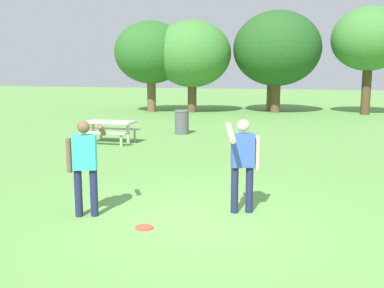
{
  "coord_description": "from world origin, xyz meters",
  "views": [
    {
      "loc": [
        1.99,
        -6.68,
        2.42
      ],
      "look_at": [
        -0.69,
        1.58,
        1.0
      ],
      "focal_mm": 40.78,
      "sensor_mm": 36.0,
      "label": 1
    }
  ],
  "objects": [
    {
      "name": "tree_back_left",
      "position": [
        3.77,
        20.75,
        4.31
      ],
      "size": [
        4.27,
        4.27,
        6.17
      ],
      "color": "#4C3823",
      "rests_on": "ground"
    },
    {
      "name": "tree_tall_left",
      "position": [
        -8.88,
        18.61,
        3.64
      ],
      "size": [
        4.48,
        4.48,
        5.56
      ],
      "color": "brown",
      "rests_on": "ground"
    },
    {
      "name": "frisbee",
      "position": [
        -0.75,
        -0.67,
        0.01
      ],
      "size": [
        0.28,
        0.28,
        0.03
      ],
      "primitive_type": "cylinder",
      "color": "#E04733",
      "rests_on": "ground"
    },
    {
      "name": "trash_can_further_along",
      "position": [
        -3.74,
        9.67,
        0.48
      ],
      "size": [
        0.59,
        0.59,
        0.96
      ],
      "color": "#515156",
      "rests_on": "ground"
    },
    {
      "name": "person_thrower",
      "position": [
        -1.93,
        -0.41,
        0.96
      ],
      "size": [
        0.57,
        0.81,
        1.64
      ],
      "color": "#1E234C",
      "rests_on": "ground"
    },
    {
      "name": "tree_broad_center",
      "position": [
        -6.37,
        19.14,
        3.56
      ],
      "size": [
        4.77,
        4.77,
        5.6
      ],
      "color": "brown",
      "rests_on": "ground"
    },
    {
      "name": "ground_plane",
      "position": [
        0.0,
        0.0,
        0.0
      ],
      "size": [
        120.0,
        120.0,
        0.0
      ],
      "primitive_type": "plane",
      "color": "#609947"
    },
    {
      "name": "tree_slender_mid",
      "position": [
        -1.43,
        20.63,
        3.86
      ],
      "size": [
        5.31,
        5.31,
        6.13
      ],
      "color": "brown",
      "rests_on": "ground"
    },
    {
      "name": "person_catcher",
      "position": [
        0.55,
        0.57,
        0.96
      ],
      "size": [
        0.57,
        0.81,
        1.64
      ],
      "color": "#1E234C",
      "rests_on": "ground"
    },
    {
      "name": "tree_far_right",
      "position": [
        -1.83,
        21.5,
        4.08
      ],
      "size": [
        4.63,
        4.63,
        6.07
      ],
      "color": "brown",
      "rests_on": "ground"
    },
    {
      "name": "picnic_table_near",
      "position": [
        -5.33,
        6.72,
        0.56
      ],
      "size": [
        1.76,
        1.5,
        0.77
      ],
      "color": "beige",
      "rests_on": "ground"
    }
  ]
}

